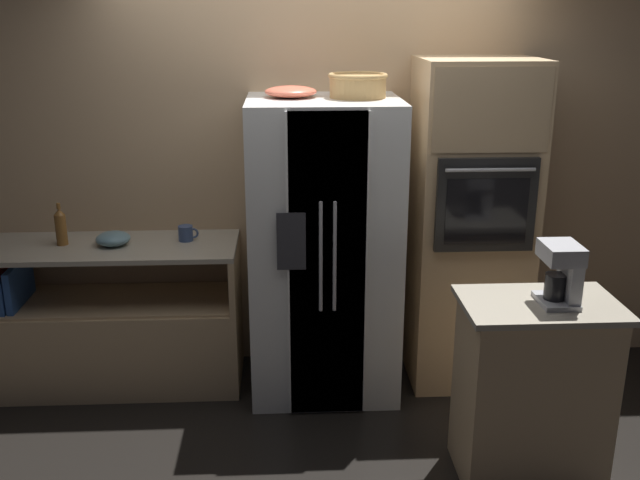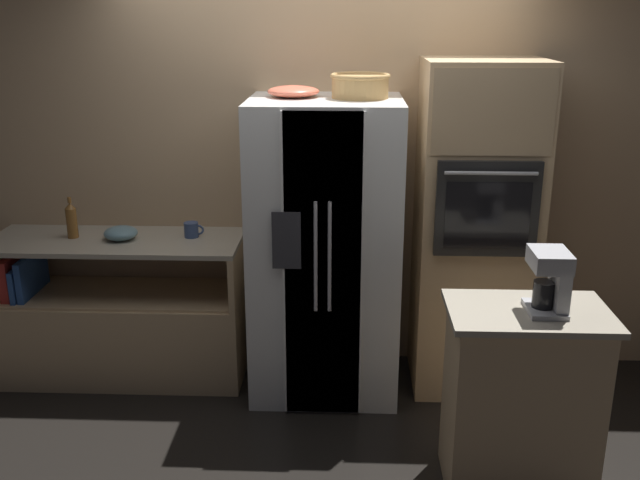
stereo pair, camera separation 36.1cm
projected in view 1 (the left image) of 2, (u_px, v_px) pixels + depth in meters
ground_plane at (315, 386)px, 4.51m from camera, size 20.00×20.00×0.00m
wall_back at (312, 154)px, 4.51m from camera, size 12.00×0.06×2.80m
counter_left at (112, 333)px, 4.47m from camera, size 1.57×0.58×0.92m
refrigerator at (324, 250)px, 4.28m from camera, size 0.88×0.79×1.79m
wall_oven at (470, 226)px, 4.36m from camera, size 0.69×0.66×2.01m
island_counter at (532, 390)px, 3.53m from camera, size 0.75×0.49×0.95m
wicker_basket at (358, 85)px, 4.03m from camera, size 0.34×0.34×0.14m
fruit_bowl at (291, 92)px, 4.06m from camera, size 0.30×0.30×0.07m
bottle_tall at (61, 227)px, 4.27m from camera, size 0.07×0.07×0.26m
mug at (186, 233)px, 4.37m from camera, size 0.12×0.09×0.09m
mixing_bowl at (113, 239)px, 4.28m from camera, size 0.21×0.21×0.08m
coffee_maker at (563, 271)px, 3.32m from camera, size 0.17×0.22×0.29m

